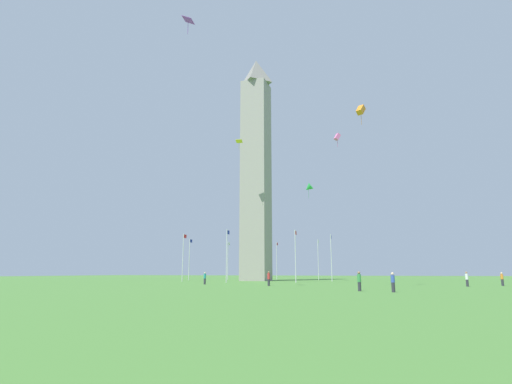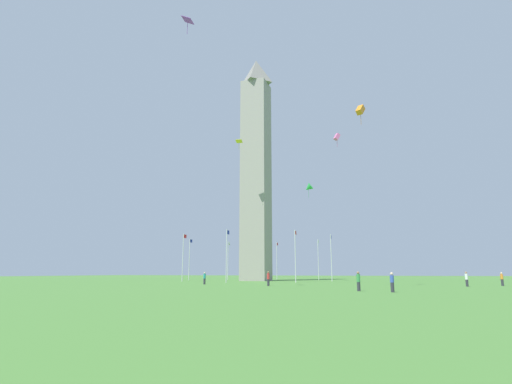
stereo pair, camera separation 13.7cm
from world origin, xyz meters
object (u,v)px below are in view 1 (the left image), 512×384
Objects in this scene: obelisk_monument at (256,165)px; flagpole_e at (189,257)px; flagpole_sw at (295,253)px; flagpole_w at (331,256)px; flagpole_n at (277,259)px; kite_purple_diamond at (188,20)px; flagpole_nw at (318,258)px; person_blue_shirt at (393,282)px; kite_yellow_diamond at (239,142)px; flagpole_s at (227,253)px; person_green_shirt at (359,281)px; kite_green_delta at (308,188)px; flagpole_ne at (228,259)px; person_orange_shirt at (502,279)px; kite_orange_box at (361,110)px; kite_pink_box at (337,137)px; person_red_shirt at (269,279)px; person_white_shirt at (467,279)px; person_teal_shirt at (205,278)px; flagpole_se at (183,255)px.

obelisk_monument reaches higher than flagpole_e.
flagpole_e and flagpole_sw have the same top height.
flagpole_e is 29.47m from flagpole_w.
flagpole_n is 60.45m from kite_purple_diamond.
person_blue_shirt is (-49.64, -15.14, -3.87)m from flagpole_nw.
flagpole_e is 4.69× the size of kite_yellow_diamond.
flagpole_s is 11.28m from flagpole_sw.
kite_yellow_diamond is (1.76, 10.83, 21.04)m from flagpole_sw.
flagpole_w is 38.97m from person_green_shirt.
flagpole_s is 2.92× the size of kite_green_delta.
flagpole_ne reaches higher than person_orange_shirt.
person_orange_shirt is at bearing -56.45° from kite_orange_box.
kite_pink_box reaches higher than flagpole_n.
flagpole_w is at bearing -89.78° from obelisk_monument.
flagpole_s is at bearing 142.12° from kite_green_delta.
person_blue_shirt is 23.66m from kite_pink_box.
flagpole_n is 11.28m from flagpole_nw.
person_red_shirt is 1.02× the size of person_white_shirt.
person_teal_shirt reaches higher than person_orange_shirt.
person_orange_shirt is 0.98× the size of person_teal_shirt.
flagpole_ne reaches higher than person_green_shirt.
kite_pink_box reaches higher than flagpole_e.
flagpole_s is (-4.32, -10.42, 0.00)m from flagpole_se.
flagpole_n is at bearing -22.50° from flagpole_se.
person_blue_shirt is 47.21m from kite_yellow_diamond.
kite_pink_box is at bearing -46.29° from person_green_shirt.
kite_purple_diamond is (-2.33, 16.87, 28.19)m from person_green_shirt.
flagpole_ne is 58.75m from person_green_shirt.
kite_pink_box is (14.10, 5.79, 18.09)m from person_blue_shirt.
flagpole_sw is 5.00× the size of person_green_shirt.
flagpole_se is 5.24× the size of person_blue_shirt.
kite_orange_box is (-27.86, -8.33, 16.39)m from flagpole_w.
person_red_shirt reaches higher than person_blue_shirt.
person_orange_shirt is (4.18, -4.53, -0.04)m from person_white_shirt.
kite_green_delta is 1.47× the size of kite_purple_diamond.
person_blue_shirt is 1.00× the size of person_orange_shirt.
flagpole_ne is 29.47m from flagpole_sw.
flagpole_e is at bearing 135.00° from flagpole_n.
flagpole_n is at bearing 6.06° from kite_purple_diamond.
obelisk_monument is 28.62× the size of person_blue_shirt.
flagpole_ne and flagpole_w have the same top height.
person_red_shirt is at bearing -134.79° from person_teal_shirt.
flagpole_n is 4.99× the size of person_white_shirt.
kite_orange_box is at bearing -129.75° from kite_pink_box.
kite_purple_diamond is (-15.99, -5.01, 28.21)m from person_teal_shirt.
person_blue_shirt is 34.46m from kite_purple_diamond.
flagpole_sw is (-20.84, -20.84, 0.00)m from flagpole_ne.
flagpole_se is (-25.16, 10.42, 0.00)m from flagpole_n.
flagpole_nw is at bearing -44.95° from person_green_shirt.
flagpole_ne is 4.87× the size of person_red_shirt.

